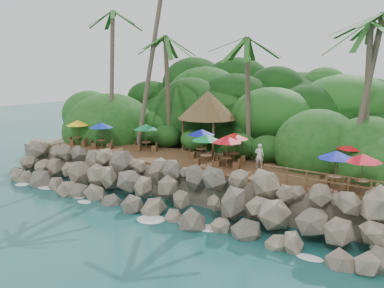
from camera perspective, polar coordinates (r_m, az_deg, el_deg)
The scene contains 12 objects.
ground at distance 26.06m, azimuth -7.65°, elevation -9.39°, with size 140.00×140.00×0.00m, color #19514F.
land_base at distance 38.64m, azimuth 8.49°, elevation -1.18°, with size 32.00×25.20×2.10m, color gray.
jungle_hill at distance 45.57m, azimuth 12.65°, elevation -0.87°, with size 44.80×28.00×15.40m, color #143811.
seawall at distance 27.12m, azimuth -4.85°, elevation -5.96°, with size 29.00×4.00×2.30m, color gray, non-canonical shape.
terrace at distance 29.94m, azimuth 0.00°, elevation -2.26°, with size 26.00×5.00×0.20m, color brown.
jungle_foliage at distance 37.99m, azimuth 7.77°, elevation -2.99°, with size 44.00×16.00×12.00m, color #143811, non-canonical shape.
foam_line at distance 26.25m, azimuth -7.20°, elevation -9.15°, with size 25.20×0.80×0.06m.
palms at distance 31.32m, azimuth 4.07°, elevation 17.02°, with size 26.58×7.19×15.31m.
palapa at distance 33.25m, azimuth 2.15°, elevation 5.29°, with size 4.78×4.78×4.60m.
dining_clusters at distance 28.31m, azimuth 2.53°, elevation 0.78°, with size 24.44×5.14×2.10m.
railing at distance 23.33m, azimuth 17.72°, elevation -4.71°, with size 7.20×0.10×1.00m.
waiter at distance 27.64m, azimuth 9.07°, elevation -1.58°, with size 0.58×0.38×1.59m, color white.
Camera 1 is at (16.64, -17.98, 8.87)m, focal length 39.55 mm.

